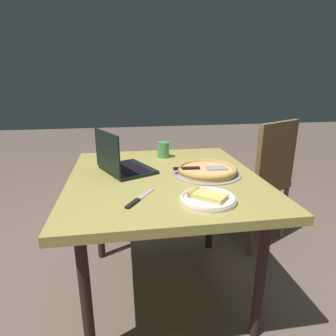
{
  "coord_description": "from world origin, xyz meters",
  "views": [
    {
      "loc": [
        0.21,
        1.45,
        1.24
      ],
      "look_at": [
        -0.01,
        0.07,
        0.8
      ],
      "focal_mm": 30.82,
      "sensor_mm": 36.0,
      "label": 1
    }
  ],
  "objects": [
    {
      "name": "ground_plane",
      "position": [
        0.0,
        0.0,
        0.0
      ],
      "size": [
        12.0,
        12.0,
        0.0
      ],
      "primitive_type": "plane",
      "color": "#6B5A4D"
    },
    {
      "name": "pizza_tray",
      "position": [
        -0.24,
        0.01,
        0.75
      ],
      "size": [
        0.37,
        0.37,
        0.04
      ],
      "color": "#9C9499",
      "rests_on": "dining_table"
    },
    {
      "name": "drink_cup",
      "position": [
        -0.05,
        -0.37,
        0.79
      ],
      "size": [
        0.08,
        0.08,
        0.1
      ],
      "color": "#4A9F53",
      "rests_on": "dining_table"
    },
    {
      "name": "chair_near",
      "position": [
        -0.79,
        -0.44,
        0.54
      ],
      "size": [
        0.58,
        0.58,
        0.95
      ],
      "color": "brown",
      "rests_on": "ground_plane"
    },
    {
      "name": "laptop",
      "position": [
        0.22,
        -0.1,
        0.78
      ],
      "size": [
        0.34,
        0.37,
        0.24
      ],
      "color": "black",
      "rests_on": "dining_table"
    },
    {
      "name": "table_knife",
      "position": [
        0.16,
        0.31,
        0.74
      ],
      "size": [
        0.14,
        0.2,
        0.01
      ],
      "color": "#B6B8C8",
      "rests_on": "dining_table"
    },
    {
      "name": "dining_table",
      "position": [
        0.0,
        0.0,
        0.67
      ],
      "size": [
        1.0,
        1.12,
        0.73
      ],
      "color": "tan",
      "rests_on": "ground_plane"
    },
    {
      "name": "pizza_plate",
      "position": [
        -0.14,
        0.36,
        0.75
      ],
      "size": [
        0.24,
        0.24,
        0.04
      ],
      "color": "white",
      "rests_on": "dining_table"
    }
  ]
}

